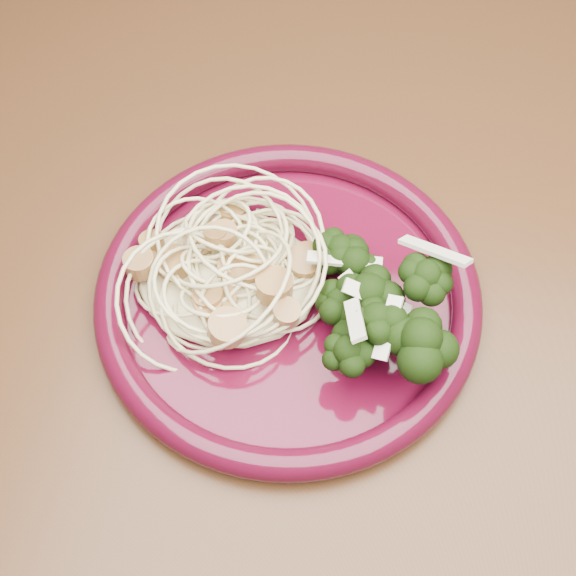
# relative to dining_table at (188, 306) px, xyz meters

# --- Properties ---
(dining_table) EXTENTS (1.20, 0.80, 0.75)m
(dining_table) POSITION_rel_dining_table_xyz_m (0.00, 0.00, 0.00)
(dining_table) COLOR #472814
(dining_table) RESTS_ON ground
(dinner_plate) EXTENTS (0.30, 0.30, 0.02)m
(dinner_plate) POSITION_rel_dining_table_xyz_m (0.10, -0.04, 0.11)
(dinner_plate) COLOR #44071A
(dinner_plate) RESTS_ON dining_table
(spaghetti_pile) EXTENTS (0.14, 0.13, 0.03)m
(spaghetti_pile) POSITION_rel_dining_table_xyz_m (0.05, -0.03, 0.12)
(spaghetti_pile) COLOR beige
(spaghetti_pile) RESTS_ON dinner_plate
(scallop_cluster) EXTENTS (0.14, 0.14, 0.04)m
(scallop_cluster) POSITION_rel_dining_table_xyz_m (0.05, -0.03, 0.16)
(scallop_cluster) COLOR #A57840
(scallop_cluster) RESTS_ON spaghetti_pile
(broccoli_pile) EXTENTS (0.11, 0.16, 0.05)m
(broccoli_pile) POSITION_rel_dining_table_xyz_m (0.15, -0.04, 0.13)
(broccoli_pile) COLOR black
(broccoli_pile) RESTS_ON dinner_plate
(onion_garnish) EXTENTS (0.07, 0.10, 0.05)m
(onion_garnish) POSITION_rel_dining_table_xyz_m (0.15, -0.04, 0.16)
(onion_garnish) COLOR beige
(onion_garnish) RESTS_ON broccoli_pile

